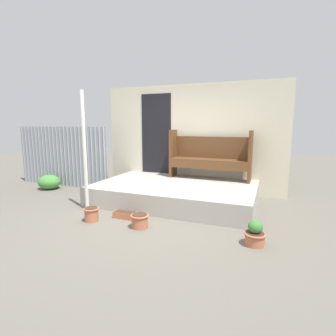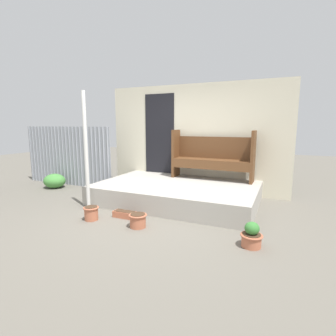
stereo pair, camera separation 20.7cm
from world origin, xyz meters
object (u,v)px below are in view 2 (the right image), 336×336
object	(u,v)px
bench	(212,155)
planter_box_rect	(125,214)
support_post	(86,152)
flower_pot_left	(91,213)
shrub_by_fence	(55,181)
flower_pot_middle	(138,220)
flower_pot_right	(252,236)

from	to	relation	value
bench	planter_box_rect	bearing A→B (deg)	-115.23
support_post	bench	distance (m)	2.77
flower_pot_left	shrub_by_fence	size ratio (longest dim) A/B	0.47
flower_pot_left	flower_pot_middle	distance (m)	0.91
flower_pot_right	support_post	bearing A→B (deg)	172.97
support_post	shrub_by_fence	distance (m)	2.44
flower_pot_middle	shrub_by_fence	distance (m)	3.66
bench	flower_pot_left	bearing A→B (deg)	-120.53
support_post	flower_pot_middle	xyz separation A→B (m)	(1.36, -0.41, -1.01)
support_post	planter_box_rect	size ratio (longest dim) A/B	5.48
flower_pot_right	flower_pot_left	bearing A→B (deg)	-178.37
support_post	planter_box_rect	world-z (taller)	support_post
flower_pot_left	planter_box_rect	distance (m)	0.57
support_post	bench	bearing A→B (deg)	45.31
flower_pot_left	planter_box_rect	xyz separation A→B (m)	(0.46, 0.34, -0.07)
flower_pot_left	flower_pot_middle	size ratio (longest dim) A/B	0.91
flower_pot_middle	flower_pot_right	distance (m)	1.76
flower_pot_left	bench	bearing A→B (deg)	58.47
support_post	planter_box_rect	distance (m)	1.41
flower_pot_middle	shrub_by_fence	size ratio (longest dim) A/B	0.52
bench	flower_pot_middle	size ratio (longest dim) A/B	6.27
bench	shrub_by_fence	world-z (taller)	bench
flower_pot_left	shrub_by_fence	bearing A→B (deg)	149.01
support_post	bench	world-z (taller)	support_post
support_post	flower_pot_right	size ratio (longest dim) A/B	6.48
shrub_by_fence	flower_pot_left	bearing A→B (deg)	-30.99
flower_pot_left	planter_box_rect	size ratio (longest dim) A/B	0.66
flower_pot_left	flower_pot_right	distance (m)	2.66
flower_pot_right	shrub_by_fence	distance (m)	5.31
bench	flower_pot_left	size ratio (longest dim) A/B	6.89
shrub_by_fence	support_post	bearing A→B (deg)	-26.91
support_post	flower_pot_right	xyz separation A→B (m)	(3.12, -0.38, -0.98)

